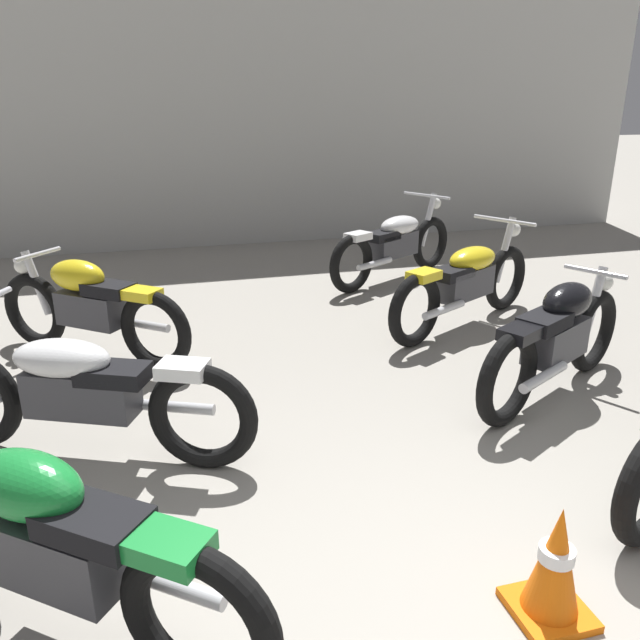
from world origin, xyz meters
The scene contains 8 objects.
back_wall centered at (0.00, 7.92, 1.80)m, with size 13.34×0.24×3.60m, color #B2B2AD.
motorcycle_left_row_0 centered at (-1.63, 0.73, 0.46)m, with size 1.62×1.30×0.88m.
motorcycle_left_row_1 centered at (-1.65, 2.17, 0.45)m, with size 2.02×1.07×0.97m.
motorcycle_left_row_2 centered at (-1.70, 3.81, 0.46)m, with size 1.60×1.32×0.88m.
motorcycle_right_row_1 centered at (1.64, 2.15, 0.46)m, with size 1.79×1.03×0.88m.
motorcycle_right_row_2 centered at (1.71, 3.68, 0.45)m, with size 1.97×1.16×0.97m.
motorcycle_right_row_3 centered at (1.66, 5.38, 0.45)m, with size 1.94×1.19×0.97m.
traffic_cone centered at (0.36, 0.30, 0.26)m, with size 0.32×0.32×0.54m.
Camera 1 is at (-1.16, -1.48, 2.11)m, focal length 35.14 mm.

